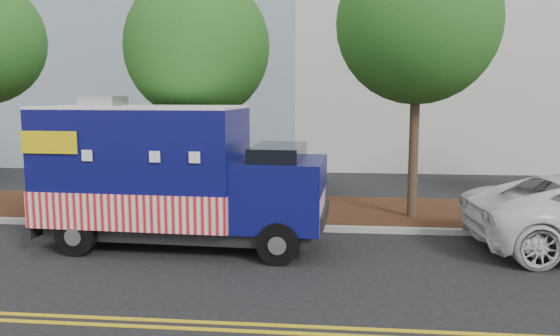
# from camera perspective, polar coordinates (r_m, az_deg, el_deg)

# --- Properties ---
(ground) EXTENTS (120.00, 120.00, 0.00)m
(ground) POSITION_cam_1_polar(r_m,az_deg,el_deg) (13.41, -11.01, -7.62)
(ground) COLOR black
(ground) RESTS_ON ground
(curb) EXTENTS (120.00, 0.18, 0.15)m
(curb) POSITION_cam_1_polar(r_m,az_deg,el_deg) (14.69, -9.44, -5.92)
(curb) COLOR #9E9E99
(curb) RESTS_ON ground
(mulch_strip) EXTENTS (120.00, 4.00, 0.15)m
(mulch_strip) POSITION_cam_1_polar(r_m,az_deg,el_deg) (16.67, -7.54, -4.23)
(mulch_strip) COLOR black
(mulch_strip) RESTS_ON ground
(centerline_near) EXTENTS (120.00, 0.10, 0.01)m
(centerline_near) POSITION_cam_1_polar(r_m,az_deg,el_deg) (9.46, -19.06, -14.53)
(centerline_near) COLOR gold
(centerline_near) RESTS_ON ground
(centerline_far) EXTENTS (120.00, 0.10, 0.01)m
(centerline_far) POSITION_cam_1_polar(r_m,az_deg,el_deg) (9.26, -19.73, -15.09)
(centerline_far) COLOR gold
(centerline_far) RESTS_ON ground
(tree_b) EXTENTS (4.03, 4.03, 6.81)m
(tree_b) POSITION_cam_1_polar(r_m,az_deg,el_deg) (15.59, -8.63, 12.33)
(tree_b) COLOR #38281C
(tree_b) RESTS_ON ground
(tree_c) EXTENTS (4.31, 4.31, 7.54)m
(tree_c) POSITION_cam_1_polar(r_m,az_deg,el_deg) (15.36, 14.19, 14.46)
(tree_c) COLOR #38281C
(tree_c) RESTS_ON ground
(sign_post) EXTENTS (0.06, 0.06, 2.40)m
(sign_post) POSITION_cam_1_polar(r_m,az_deg,el_deg) (15.91, -18.63, -1.04)
(sign_post) COLOR #473828
(sign_post) RESTS_ON ground
(food_truck) EXTENTS (6.70, 2.79, 3.47)m
(food_truck) POSITION_cam_1_polar(r_m,az_deg,el_deg) (12.87, -11.51, -1.12)
(food_truck) COLOR black
(food_truck) RESTS_ON ground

